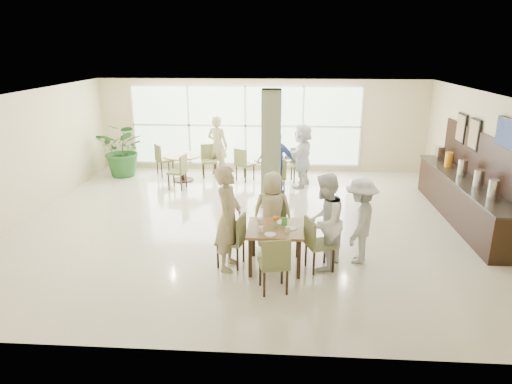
# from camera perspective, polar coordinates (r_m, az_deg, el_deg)

# --- Properties ---
(ground) EXTENTS (10.00, 10.00, 0.00)m
(ground) POSITION_cam_1_polar(r_m,az_deg,el_deg) (10.13, -0.68, -3.83)
(ground) COLOR beige
(ground) RESTS_ON ground
(room_shell) EXTENTS (10.00, 10.00, 10.00)m
(room_shell) POSITION_cam_1_polar(r_m,az_deg,el_deg) (9.64, -0.72, 5.63)
(room_shell) COLOR white
(room_shell) RESTS_ON ground
(window_bank) EXTENTS (7.00, 0.04, 7.00)m
(window_bank) POSITION_cam_1_polar(r_m,az_deg,el_deg) (14.10, -1.33, 8.28)
(window_bank) COLOR silver
(window_bank) RESTS_ON ground
(column) EXTENTS (0.45, 0.45, 2.80)m
(column) POSITION_cam_1_polar(r_m,az_deg,el_deg) (10.85, 1.90, 5.37)
(column) COLOR #6A7853
(column) RESTS_ON ground
(main_table) EXTENTS (0.97, 0.97, 0.75)m
(main_table) POSITION_cam_1_polar(r_m,az_deg,el_deg) (7.93, 2.43, -5.04)
(main_table) COLOR brown
(main_table) RESTS_ON ground
(round_table_left) EXTENTS (1.08, 1.08, 0.75)m
(round_table_left) POSITION_cam_1_polar(r_m,az_deg,el_deg) (13.30, -9.18, 3.81)
(round_table_left) COLOR brown
(round_table_left) RESTS_ON ground
(round_table_right) EXTENTS (1.06, 1.06, 0.75)m
(round_table_right) POSITION_cam_1_polar(r_m,az_deg,el_deg) (12.73, 2.14, 3.38)
(round_table_right) COLOR brown
(round_table_right) RESTS_ON ground
(chairs_main_table) EXTENTS (2.11, 2.06, 0.95)m
(chairs_main_table) POSITION_cam_1_polar(r_m,az_deg,el_deg) (7.98, 2.29, -6.34)
(chairs_main_table) COLOR #626739
(chairs_main_table) RESTS_ON ground
(chairs_table_left) EXTENTS (1.94, 1.90, 0.95)m
(chairs_table_left) POSITION_cam_1_polar(r_m,az_deg,el_deg) (13.36, -9.02, 3.47)
(chairs_table_left) COLOR #626739
(chairs_table_left) RESTS_ON ground
(chairs_table_right) EXTENTS (2.14, 1.90, 0.95)m
(chairs_table_right) POSITION_cam_1_polar(r_m,az_deg,el_deg) (12.71, 2.15, 2.93)
(chairs_table_right) COLOR #626739
(chairs_table_right) RESTS_ON ground
(tabletop_clutter) EXTENTS (0.68, 0.77, 0.21)m
(tabletop_clutter) POSITION_cam_1_polar(r_m,az_deg,el_deg) (7.83, 2.44, -4.14)
(tabletop_clutter) COLOR white
(tabletop_clutter) RESTS_ON main_table
(buffet_counter) EXTENTS (0.64, 4.70, 1.95)m
(buffet_counter) POSITION_cam_1_polar(r_m,az_deg,el_deg) (11.12, 24.44, -0.47)
(buffet_counter) COLOR black
(buffet_counter) RESTS_ON ground
(wall_tv) EXTENTS (0.06, 1.00, 0.58)m
(wall_tv) POSITION_cam_1_polar(r_m,az_deg,el_deg) (9.87, 29.08, 6.32)
(wall_tv) COLOR black
(wall_tv) RESTS_ON ground
(framed_art_a) EXTENTS (0.05, 0.55, 0.70)m
(framed_art_a) POSITION_cam_1_polar(r_m,az_deg,el_deg) (11.36, 25.61, 6.52)
(framed_art_a) COLOR black
(framed_art_a) RESTS_ON ground
(framed_art_b) EXTENTS (0.05, 0.55, 0.70)m
(framed_art_b) POSITION_cam_1_polar(r_m,az_deg,el_deg) (12.10, 24.27, 7.29)
(framed_art_b) COLOR black
(framed_art_b) RESTS_ON ground
(potted_plant) EXTENTS (1.73, 1.73, 1.62)m
(potted_plant) POSITION_cam_1_polar(r_m,az_deg,el_deg) (14.10, -16.17, 5.13)
(potted_plant) COLOR #255B24
(potted_plant) RESTS_ON ground
(teen_left) EXTENTS (0.54, 0.73, 1.85)m
(teen_left) POSITION_cam_1_polar(r_m,az_deg,el_deg) (7.82, -3.46, -3.31)
(teen_left) COLOR tan
(teen_left) RESTS_ON ground
(teen_far) EXTENTS (0.77, 0.46, 1.52)m
(teen_far) POSITION_cam_1_polar(r_m,az_deg,el_deg) (8.63, 2.06, -2.38)
(teen_far) COLOR tan
(teen_far) RESTS_ON ground
(teen_right) EXTENTS (0.93, 1.02, 1.71)m
(teen_right) POSITION_cam_1_polar(r_m,az_deg,el_deg) (7.92, 8.56, -3.72)
(teen_right) COLOR white
(teen_right) RESTS_ON ground
(teen_standing) EXTENTS (0.89, 1.15, 1.56)m
(teen_standing) POSITION_cam_1_polar(r_m,az_deg,el_deg) (8.29, 12.89, -3.53)
(teen_standing) COLOR #B1B2B4
(teen_standing) RESTS_ON ground
(adult_a) EXTENTS (0.98, 0.56, 1.67)m
(adult_a) POSITION_cam_1_polar(r_m,az_deg,el_deg) (11.92, 2.51, 3.71)
(adult_a) COLOR #3C5CB6
(adult_a) RESTS_ON ground
(adult_b) EXTENTS (1.23, 1.77, 1.75)m
(adult_b) POSITION_cam_1_polar(r_m,az_deg,el_deg) (12.59, 5.80, 4.60)
(adult_b) COLOR white
(adult_b) RESTS_ON ground
(adult_standing) EXTENTS (0.76, 0.63, 1.79)m
(adult_standing) POSITION_cam_1_polar(r_m,az_deg,el_deg) (13.73, -4.83, 5.81)
(adult_standing) COLOR tan
(adult_standing) RESTS_ON ground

